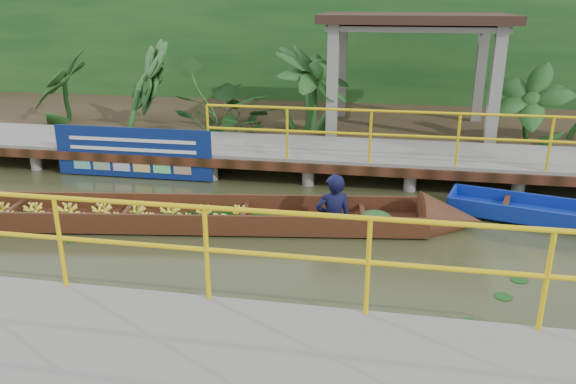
# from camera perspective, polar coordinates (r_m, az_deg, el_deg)

# --- Properties ---
(ground) EXTENTS (80.00, 80.00, 0.00)m
(ground) POSITION_cam_1_polar(r_m,az_deg,el_deg) (9.04, -6.75, -4.26)
(ground) COLOR #2C3118
(ground) RESTS_ON ground
(land_strip) EXTENTS (30.00, 8.00, 0.45)m
(land_strip) POSITION_cam_1_polar(r_m,az_deg,el_deg) (15.97, 0.98, 7.11)
(land_strip) COLOR #332719
(land_strip) RESTS_ON ground
(far_dock) EXTENTS (16.00, 2.06, 1.66)m
(far_dock) POSITION_cam_1_polar(r_m,az_deg,el_deg) (12.01, -2.07, 4.26)
(far_dock) COLOR gray
(far_dock) RESTS_ON ground
(pavilion) EXTENTS (4.40, 3.00, 3.00)m
(pavilion) POSITION_cam_1_polar(r_m,az_deg,el_deg) (14.24, 12.69, 15.72)
(pavilion) COLOR gray
(pavilion) RESTS_ON ground
(foliage_backdrop) EXTENTS (30.00, 0.80, 4.00)m
(foliage_backdrop) POSITION_cam_1_polar(r_m,az_deg,el_deg) (18.15, 2.33, 14.24)
(foliage_backdrop) COLOR #16451A
(foliage_backdrop) RESTS_ON ground
(vendor_boat) EXTENTS (9.74, 2.29, 2.06)m
(vendor_boat) POSITION_cam_1_polar(r_m,az_deg,el_deg) (9.36, -8.89, -2.02)
(vendor_boat) COLOR #3B1D10
(vendor_boat) RESTS_ON ground
(blue_banner) EXTENTS (3.38, 0.04, 1.05)m
(blue_banner) POSITION_cam_1_polar(r_m,az_deg,el_deg) (11.97, -15.49, 3.89)
(blue_banner) COLOR navy
(blue_banner) RESTS_ON ground
(tropical_plants) EXTENTS (14.61, 1.61, 2.01)m
(tropical_plants) POSITION_cam_1_polar(r_m,az_deg,el_deg) (13.55, 1.06, 10.21)
(tropical_plants) COLOR #16451A
(tropical_plants) RESTS_ON ground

